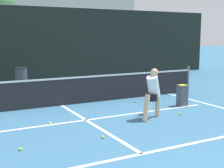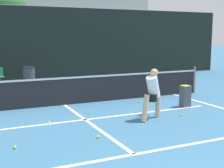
{
  "view_description": "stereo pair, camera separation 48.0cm",
  "coord_description": "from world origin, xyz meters",
  "px_view_note": "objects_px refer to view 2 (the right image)",
  "views": [
    {
      "loc": [
        -3.29,
        -2.35,
        2.34
      ],
      "look_at": [
        0.85,
        5.5,
        0.95
      ],
      "focal_mm": 50.0,
      "sensor_mm": 36.0,
      "label": 1
    },
    {
      "loc": [
        -2.86,
        -2.56,
        2.34
      ],
      "look_at": [
        0.85,
        5.5,
        0.95
      ],
      "focal_mm": 50.0,
      "sensor_mm": 36.0,
      "label": 2
    }
  ],
  "objects_px": {
    "ball_hopper": "(185,96)",
    "parked_car": "(98,63)",
    "player_practicing": "(153,92)",
    "trash_bin": "(29,76)"
  },
  "relations": [
    {
      "from": "ball_hopper",
      "to": "parked_car",
      "type": "height_order",
      "value": "parked_car"
    },
    {
      "from": "player_practicing",
      "to": "trash_bin",
      "type": "distance_m",
      "value": 8.03
    },
    {
      "from": "player_practicing",
      "to": "parked_car",
      "type": "relative_size",
      "value": 0.36
    },
    {
      "from": "trash_bin",
      "to": "parked_car",
      "type": "height_order",
      "value": "parked_car"
    },
    {
      "from": "ball_hopper",
      "to": "trash_bin",
      "type": "distance_m",
      "value": 7.9
    },
    {
      "from": "ball_hopper",
      "to": "player_practicing",
      "type": "bearing_deg",
      "value": -154.51
    },
    {
      "from": "ball_hopper",
      "to": "trash_bin",
      "type": "height_order",
      "value": "trash_bin"
    },
    {
      "from": "player_practicing",
      "to": "ball_hopper",
      "type": "distance_m",
      "value": 2.05
    },
    {
      "from": "player_practicing",
      "to": "trash_bin",
      "type": "xyz_separation_m",
      "value": [
        -2.03,
        7.77,
        -0.34
      ]
    },
    {
      "from": "trash_bin",
      "to": "parked_car",
      "type": "relative_size",
      "value": 0.21
    }
  ]
}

